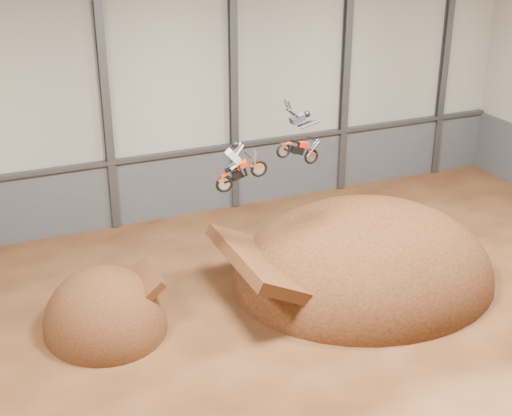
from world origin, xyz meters
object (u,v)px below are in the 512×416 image
Objects in this scene: fmx_rider_a at (244,160)px; takeoff_ramp at (106,327)px; fmx_rider_b at (296,133)px; landing_ramp at (363,279)px.

takeoff_ramp is at bearing 178.67° from fmx_rider_a.
fmx_rider_b is at bearing -19.81° from fmx_rider_a.
landing_ramp is at bearing 3.10° from fmx_rider_a.
fmx_rider_a is 0.84× the size of fmx_rider_b.
fmx_rider_a is at bearing 151.92° from fmx_rider_b.
landing_ramp is at bearing -3.55° from takeoff_ramp.
takeoff_ramp is 2.58× the size of fmx_rider_a.
fmx_rider_a reaches higher than landing_ramp.
landing_ramp is 4.64× the size of fmx_rider_b.
takeoff_ramp is at bearing 176.45° from landing_ramp.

